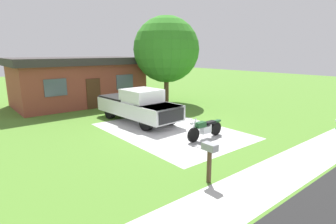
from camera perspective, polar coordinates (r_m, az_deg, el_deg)
The scene contains 8 objects.
ground_plane at distance 13.66m, azimuth 0.63°, elevation -4.01°, with size 80.00×80.00×0.00m, color #4E7E2B.
driveway_pad at distance 13.66m, azimuth 0.63°, elevation -4.00°, with size 5.20×7.57×0.01m, color #BABABA.
sidewalk_strip at distance 10.12m, azimuth 23.49°, elevation -11.26°, with size 36.00×1.80×0.01m, color beige.
motorcycle at distance 12.46m, azimuth 7.85°, elevation -3.53°, with size 2.21×0.70×1.09m.
pickup_truck at distance 15.43m, azimuth -6.55°, elevation 1.50°, with size 2.34×5.73×1.90m.
mailbox at distance 8.25m, azimuth 8.83°, elevation -8.44°, with size 0.26×0.48×1.26m.
shade_tree at distance 20.66m, azimuth -0.36°, elevation 13.11°, with size 4.92×4.92×6.54m.
neighbor_house at distance 21.71m, azimuth -18.36°, elevation 6.41°, with size 9.60×5.60×3.50m.
Camera 1 is at (-8.41, -10.02, 3.93)m, focal length 28.71 mm.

